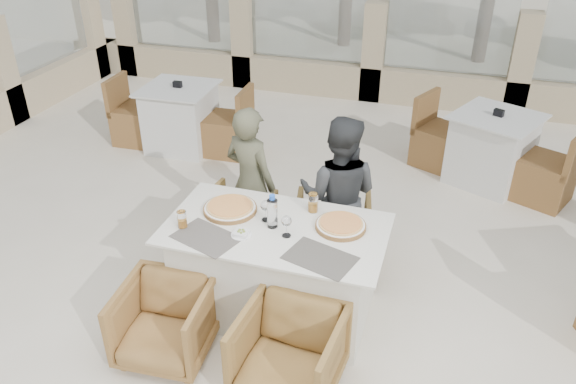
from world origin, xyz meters
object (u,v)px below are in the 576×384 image
(pizza_right, at_px, (341,225))
(armchair_near_right, at_px, (289,353))
(beer_glass_left, at_px, (182,219))
(armchair_far_left, at_px, (236,222))
(armchair_far_right, at_px, (332,233))
(wine_glass_centre, at_px, (266,210))
(olive_dish, at_px, (241,233))
(diner_right, at_px, (339,196))
(armchair_near_left, at_px, (165,322))
(wine_glass_near, at_px, (286,225))
(pizza_left, at_px, (230,208))
(beer_glass_right, at_px, (313,203))
(water_bottle, at_px, (272,211))
(bg_table_a, at_px, (181,118))
(bg_table_b, at_px, (491,149))
(diner_left, at_px, (251,182))
(dining_table, at_px, (276,270))

(pizza_right, xyz_separation_m, armchair_near_right, (-0.13, -0.83, -0.49))
(armchair_near_right, bearing_deg, beer_glass_left, 157.60)
(armchair_far_left, bearing_deg, armchair_far_right, -171.13)
(wine_glass_centre, xyz_separation_m, olive_dish, (-0.10, -0.24, -0.07))
(diner_right, bearing_deg, beer_glass_left, 42.36)
(armchair_near_left, bearing_deg, pizza_right, 33.41)
(wine_glass_near, distance_m, armchair_near_right, 0.86)
(pizza_left, bearing_deg, beer_glass_right, 16.96)
(water_bottle, relative_size, armchair_far_left, 0.44)
(water_bottle, relative_size, bg_table_a, 0.16)
(water_bottle, relative_size, armchair_near_left, 0.42)
(beer_glass_left, relative_size, armchair_near_left, 0.21)
(bg_table_b, bearing_deg, pizza_left, -102.89)
(beer_glass_right, bearing_deg, pizza_right, -32.37)
(wine_glass_near, relative_size, armchair_far_right, 0.28)
(armchair_far_right, relative_size, bg_table_b, 0.40)
(beer_glass_right, xyz_separation_m, armchair_far_left, (-0.80, 0.39, -0.57))
(water_bottle, xyz_separation_m, olive_dish, (-0.17, -0.17, -0.11))
(wine_glass_near, distance_m, beer_glass_left, 0.76)
(wine_glass_near, bearing_deg, bg_table_a, 130.18)
(armchair_far_left, height_order, diner_left, diner_left)
(pizza_right, height_order, water_bottle, water_bottle)
(olive_dish, relative_size, armchair_near_right, 0.17)
(beer_glass_right, distance_m, armchair_far_left, 1.06)
(diner_right, bearing_deg, pizza_left, 38.86)
(pizza_right, bearing_deg, bg_table_a, 136.91)
(olive_dish, distance_m, bg_table_b, 3.35)
(armchair_far_left, distance_m, armchair_far_right, 0.87)
(wine_glass_centre, relative_size, diner_left, 0.14)
(beer_glass_right, relative_size, bg_table_a, 0.09)
(olive_dish, height_order, bg_table_a, olive_dish)
(diner_left, bearing_deg, pizza_left, 115.05)
(armchair_far_left, height_order, armchair_near_left, armchair_near_left)
(dining_table, relative_size, armchair_far_left, 2.69)
(dining_table, distance_m, armchair_far_left, 0.92)
(olive_dish, xyz_separation_m, bg_table_a, (-1.83, 2.62, -0.41))
(wine_glass_centre, distance_m, beer_glass_left, 0.60)
(bg_table_a, bearing_deg, armchair_near_left, -67.32)
(armchair_near_left, distance_m, bg_table_b, 3.95)
(armchair_near_left, height_order, bg_table_a, bg_table_a)
(pizza_left, distance_m, armchair_near_right, 1.19)
(beer_glass_left, bearing_deg, wine_glass_centre, 26.12)
(dining_table, height_order, olive_dish, olive_dish)
(wine_glass_centre, bearing_deg, beer_glass_right, 36.97)
(beer_glass_left, height_order, bg_table_a, beer_glass_left)
(diner_right, bearing_deg, bg_table_b, -123.74)
(armchair_far_right, bearing_deg, bg_table_b, -135.07)
(beer_glass_left, xyz_separation_m, bg_table_b, (2.19, 2.85, -0.45))
(wine_glass_near, bearing_deg, pizza_left, 159.43)
(armchair_near_left, xyz_separation_m, armchair_near_right, (0.91, -0.03, 0.02))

